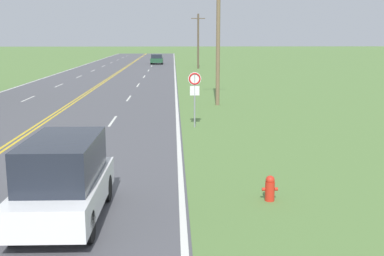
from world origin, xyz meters
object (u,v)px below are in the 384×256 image
at_px(traffic_sign, 195,86).
at_px(car_white_van_mid_near, 64,178).
at_px(fire_hydrant, 270,188).
at_px(car_dark_green_hatchback_mid_far, 157,59).

distance_m(traffic_sign, car_white_van_mid_near, 12.00).
relative_size(fire_hydrant, car_white_van_mid_near, 0.16).
height_order(fire_hydrant, car_dark_green_hatchback_mid_far, car_dark_green_hatchback_mid_far).
xyz_separation_m(car_white_van_mid_near, car_dark_green_hatchback_mid_far, (0.05, 63.26, -0.20)).
height_order(fire_hydrant, traffic_sign, traffic_sign).
height_order(traffic_sign, car_white_van_mid_near, traffic_sign).
bearing_deg(fire_hydrant, car_dark_green_hatchback_mid_far, 94.56).
relative_size(fire_hydrant, traffic_sign, 0.26).
xyz_separation_m(fire_hydrant, car_white_van_mid_near, (-5.01, -1.12, 0.66)).
distance_m(car_white_van_mid_near, car_dark_green_hatchback_mid_far, 63.26).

